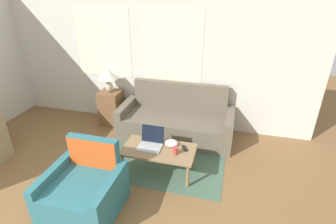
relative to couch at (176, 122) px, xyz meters
name	(u,v)px	position (x,y,z in m)	size (l,w,h in m)	color
wall_back	(142,57)	(-0.78, 0.43, 1.04)	(6.39, 0.06, 2.60)	silver
rug	(168,152)	(0.00, -0.59, -0.27)	(1.90, 1.85, 0.01)	#476651
couch	(176,122)	(0.00, 0.00, 0.00)	(2.04, 0.84, 0.93)	#665B4C
armchair	(85,190)	(-0.69, -2.01, -0.01)	(0.88, 0.82, 0.84)	#2D6B75
side_table	(111,107)	(-1.36, 0.12, 0.07)	(0.41, 0.41, 0.68)	brown
table_lamp	(108,75)	(-1.36, 0.12, 0.74)	(0.38, 0.38, 0.47)	beige
coffee_table	(159,151)	(0.00, -1.11, 0.09)	(1.06, 0.56, 0.40)	#8E704C
laptop	(151,142)	(-0.14, -1.06, 0.19)	(0.34, 0.33, 0.27)	#B7B7BC
cup_navy	(175,151)	(0.26, -1.17, 0.19)	(0.08, 0.08, 0.11)	#B23D38
snack_bowl	(171,143)	(0.15, -0.97, 0.17)	(0.19, 0.19, 0.07)	white
tv_remote	(185,148)	(0.36, -1.02, 0.14)	(0.12, 0.15, 0.02)	black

